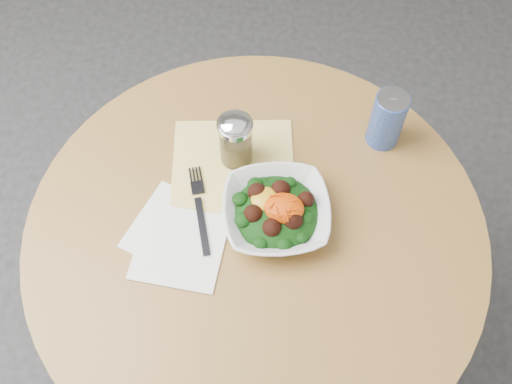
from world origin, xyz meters
TOP-DOWN VIEW (x-y plane):
  - ground at (0.00, 0.00)m, footprint 6.00×6.00m
  - table at (0.00, 0.00)m, footprint 0.90×0.90m
  - cloth_napkin at (-0.06, 0.14)m, footprint 0.27×0.25m
  - paper_napkins at (-0.15, -0.04)m, footprint 0.21×0.23m
  - salad_bowl at (0.04, 0.02)m, footprint 0.23×0.23m
  - fork at (-0.11, 0.03)m, footprint 0.07×0.20m
  - spice_shaker at (-0.06, 0.16)m, footprint 0.07×0.07m
  - beverage_can at (0.25, 0.23)m, footprint 0.07×0.07m

SIDE VIEW (x-z plane):
  - ground at x=0.00m, z-range 0.00..0.00m
  - table at x=0.00m, z-range 0.18..0.93m
  - cloth_napkin at x=-0.06m, z-range 0.75..0.75m
  - paper_napkins at x=-0.15m, z-range 0.75..0.75m
  - fork at x=-0.11m, z-range 0.75..0.76m
  - salad_bowl at x=0.04m, z-range 0.74..0.82m
  - spice_shaker at x=-0.06m, z-range 0.75..0.88m
  - beverage_can at x=0.25m, z-range 0.75..0.88m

